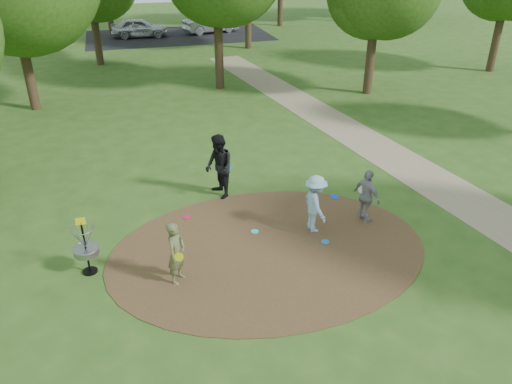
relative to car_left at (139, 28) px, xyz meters
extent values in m
plane|color=#2D5119|center=(0.98, -30.03, -0.71)|extent=(100.00, 100.00, 0.00)
cylinder|color=#47301C|center=(0.98, -30.03, -0.70)|extent=(8.40, 8.40, 0.02)
cube|color=#8C7A5B|center=(7.48, -28.03, -0.71)|extent=(7.55, 39.89, 0.01)
cube|color=black|center=(2.98, -0.03, -0.71)|extent=(14.00, 8.00, 0.01)
imported|color=#586037|center=(-1.48, -30.67, 0.08)|extent=(0.64, 0.69, 1.59)
cylinder|color=yellow|center=(-1.45, -30.90, 0.12)|extent=(0.22, 0.09, 0.22)
imported|color=#95BBDE|center=(2.48, -29.46, 0.12)|extent=(0.67, 1.11, 1.67)
cylinder|color=blue|center=(3.03, -29.45, 0.26)|extent=(0.29, 0.29, 0.08)
imported|color=black|center=(0.39, -26.77, 0.30)|extent=(0.95, 1.12, 2.02)
cylinder|color=#0B95CB|center=(0.67, -26.72, 0.18)|extent=(0.22, 0.07, 0.22)
imported|color=#949497|center=(4.05, -29.40, 0.09)|extent=(0.66, 1.02, 1.61)
cylinder|color=white|center=(3.90, -29.37, 0.31)|extent=(0.22, 0.06, 0.22)
cylinder|color=#1CE3CC|center=(0.86, -29.12, -0.69)|extent=(0.22, 0.22, 0.02)
cylinder|color=blue|center=(2.53, -30.14, -0.69)|extent=(0.22, 0.22, 0.02)
cylinder|color=#CB1446|center=(-0.84, -27.84, -0.69)|extent=(0.22, 0.22, 0.02)
imported|color=#B2B5BB|center=(0.00, 0.00, 0.00)|extent=(4.28, 1.92, 1.43)
imported|color=#A1A2A8|center=(5.63, 0.37, 0.01)|extent=(4.63, 2.56, 1.45)
cylinder|color=black|center=(-3.52, -29.73, -0.04)|extent=(0.05, 0.05, 1.35)
cylinder|color=black|center=(-3.52, -29.73, -0.69)|extent=(0.36, 0.36, 0.04)
cylinder|color=gray|center=(-3.52, -29.73, -0.09)|extent=(0.60, 0.60, 0.16)
torus|color=gray|center=(-3.52, -29.73, -0.01)|extent=(0.63, 0.63, 0.03)
torus|color=gray|center=(-3.52, -29.73, 0.54)|extent=(0.58, 0.58, 0.02)
cube|color=yellow|center=(-3.52, -29.73, 0.74)|extent=(0.22, 0.02, 0.18)
cylinder|color=#332316|center=(-6.02, -16.03, 1.19)|extent=(0.44, 0.44, 3.80)
cylinder|color=#332316|center=(2.98, -15.03, 1.38)|extent=(0.44, 0.44, 4.18)
cylinder|color=#332316|center=(9.98, -18.03, 1.09)|extent=(0.44, 0.44, 3.61)
cylinder|color=#332316|center=(-3.02, -8.03, 1.00)|extent=(0.44, 0.44, 3.42)
cylinder|color=#332316|center=(6.98, -6.03, 1.47)|extent=(0.44, 0.44, 4.37)
cylinder|color=#332316|center=(18.98, -16.03, 1.19)|extent=(0.44, 0.44, 3.80)
camera|label=1|loc=(-2.34, -40.36, 6.77)|focal=35.00mm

